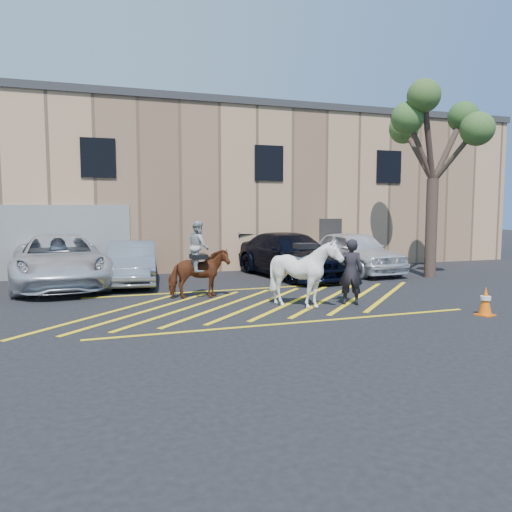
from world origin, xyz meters
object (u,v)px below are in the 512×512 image
object	(u,v)px
car_silver_sedan	(132,263)
saddled_white	(305,273)
traffic_cone	(485,301)
handler	(351,272)
car_white_pickup	(59,261)
tree	(434,128)
car_blue_suv	(290,255)
car_white_suv	(354,252)
mounted_bay	(199,267)

from	to	relation	value
car_silver_sedan	saddled_white	bearing A→B (deg)	-48.49
saddled_white	traffic_cone	bearing A→B (deg)	-32.05
car_silver_sedan	handler	size ratio (longest dim) A/B	2.50
car_white_pickup	saddled_white	size ratio (longest dim) A/B	3.42
tree	car_blue_suv	bearing A→B (deg)	159.43
saddled_white	handler	bearing A→B (deg)	-2.00
car_white_pickup	car_white_suv	world-z (taller)	car_white_pickup
traffic_cone	car_silver_sedan	bearing A→B (deg)	133.73
car_white_suv	saddled_white	world-z (taller)	saddled_white
handler	saddled_white	bearing A→B (deg)	20.11
car_white_pickup	tree	world-z (taller)	tree
car_silver_sedan	traffic_cone	world-z (taller)	car_silver_sedan
car_white_suv	mounted_bay	world-z (taller)	mounted_bay
car_white_pickup	saddled_white	world-z (taller)	saddled_white
car_blue_suv	handler	size ratio (longest dim) A/B	3.20
car_white_pickup	saddled_white	bearing A→B (deg)	-47.67
car_white_pickup	mounted_bay	size ratio (longest dim) A/B	2.78
car_blue_suv	traffic_cone	world-z (taller)	car_blue_suv
traffic_cone	tree	size ratio (longest dim) A/B	0.10
car_white_pickup	traffic_cone	distance (m)	13.28
mounted_bay	car_white_suv	bearing A→B (deg)	26.45
car_white_pickup	handler	size ratio (longest dim) A/B	3.50
car_white_pickup	traffic_cone	bearing A→B (deg)	-43.89
mounted_bay	tree	bearing A→B (deg)	9.25
car_blue_suv	handler	xyz separation A→B (m)	(-0.65, -5.76, 0.07)
traffic_cone	car_white_suv	bearing A→B (deg)	82.20
car_white_pickup	handler	distance (m)	9.86
car_blue_suv	traffic_cone	distance (m)	8.34
mounted_bay	car_silver_sedan	bearing A→B (deg)	114.45
car_white_pickup	traffic_cone	world-z (taller)	car_white_pickup
car_blue_suv	traffic_cone	size ratio (longest dim) A/B	8.04
car_blue_suv	tree	distance (m)	7.25
mounted_bay	traffic_cone	size ratio (longest dim) A/B	3.16
handler	saddled_white	distance (m)	1.36
handler	tree	world-z (taller)	tree
car_white_pickup	tree	size ratio (longest dim) A/B	0.88
car_blue_suv	tree	bearing A→B (deg)	-28.50
tree	saddled_white	bearing A→B (deg)	-151.62
handler	traffic_cone	bearing A→B (deg)	158.60
saddled_white	traffic_cone	distance (m)	4.57
car_white_pickup	car_silver_sedan	size ratio (longest dim) A/B	1.40
car_blue_suv	tree	size ratio (longest dim) A/B	0.80
car_blue_suv	car_white_suv	xyz separation A→B (m)	(2.98, 0.24, 0.01)
saddled_white	car_white_pickup	bearing A→B (deg)	136.84
car_white_pickup	tree	bearing A→B (deg)	-13.77
car_white_suv	mounted_bay	distance (m)	8.26
car_silver_sedan	tree	world-z (taller)	tree
car_blue_suv	handler	world-z (taller)	handler
car_blue_suv	car_white_suv	distance (m)	2.99
car_blue_suv	mounted_bay	distance (m)	5.60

